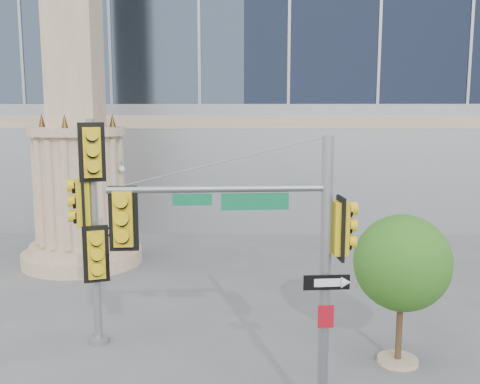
{
  "coord_description": "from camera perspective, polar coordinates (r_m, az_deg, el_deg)",
  "views": [
    {
      "loc": [
        0.38,
        -10.45,
        5.64
      ],
      "look_at": [
        0.09,
        2.0,
        3.77
      ],
      "focal_mm": 40.0,
      "sensor_mm": 36.0,
      "label": 1
    }
  ],
  "objects": [
    {
      "name": "main_signal_pole",
      "position": [
        9.18,
        3.32,
        -6.55
      ],
      "size": [
        4.08,
        0.74,
        5.25
      ],
      "rotation": [
        0.0,
        0.0,
        0.09
      ],
      "color": "slate",
      "rests_on": "ground"
    },
    {
      "name": "street_tree",
      "position": [
        12.48,
        17.06,
        -7.63
      ],
      "size": [
        2.19,
        2.14,
        3.41
      ],
      "color": "tan",
      "rests_on": "ground"
    },
    {
      "name": "monument",
      "position": [
        20.47,
        -17.02,
        7.81
      ],
      "size": [
        4.4,
        4.4,
        16.6
      ],
      "color": "tan",
      "rests_on": "ground"
    },
    {
      "name": "secondary_signal_pole",
      "position": [
        13.11,
        -15.56,
        -2.4
      ],
      "size": [
        1.03,
        0.74,
        5.49
      ],
      "rotation": [
        0.0,
        0.0,
        0.37
      ],
      "color": "slate",
      "rests_on": "ground"
    },
    {
      "name": "ground",
      "position": [
        11.88,
        -0.72,
        -19.82
      ],
      "size": [
        120.0,
        120.0,
        0.0
      ],
      "primitive_type": "plane",
      "color": "#545456",
      "rests_on": "ground"
    }
  ]
}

